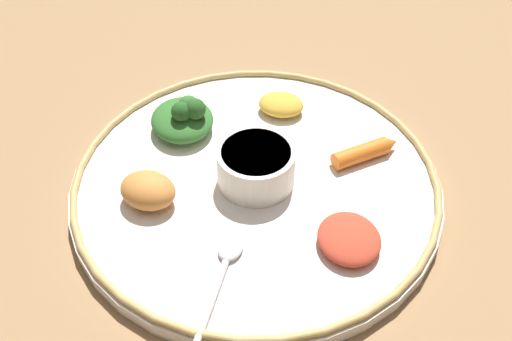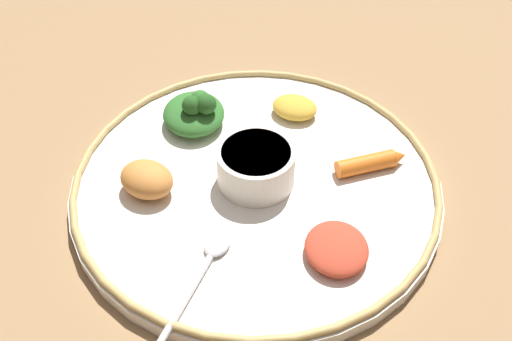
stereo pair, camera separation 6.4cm
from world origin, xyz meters
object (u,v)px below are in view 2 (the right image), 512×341
object	(u,v)px
spoon	(201,273)
carrot_near_spoon	(371,163)
center_bowl	(256,165)
greens_pile	(195,112)

from	to	relation	value
spoon	carrot_near_spoon	size ratio (longest dim) A/B	2.02
center_bowl	spoon	size ratio (longest dim) A/B	0.52
center_bowl	greens_pile	bearing A→B (deg)	-130.09
center_bowl	carrot_near_spoon	distance (m)	0.13
carrot_near_spoon	spoon	bearing A→B (deg)	-38.53
carrot_near_spoon	center_bowl	bearing A→B (deg)	-69.30
spoon	center_bowl	bearing A→B (deg)	170.23
spoon	greens_pile	xyz separation A→B (m)	(-0.21, -0.07, 0.01)
spoon	carrot_near_spoon	bearing A→B (deg)	141.47
greens_pile	carrot_near_spoon	bearing A→B (deg)	81.49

